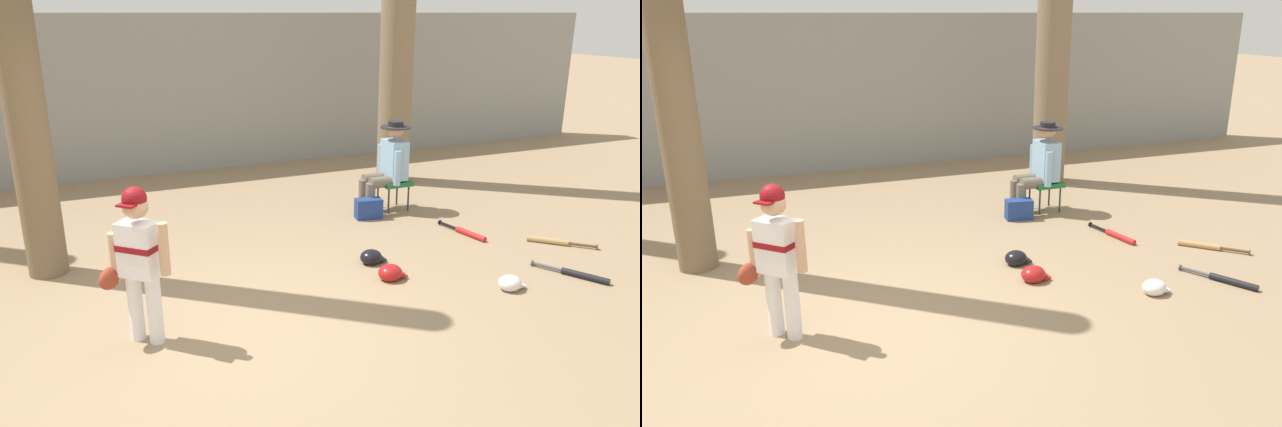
% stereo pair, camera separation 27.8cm
% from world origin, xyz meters
% --- Properties ---
extents(ground_plane, '(60.00, 60.00, 0.00)m').
position_xyz_m(ground_plane, '(0.00, 0.00, 0.00)').
color(ground_plane, '#937A5B').
extents(concrete_back_wall, '(18.00, 0.36, 2.54)m').
position_xyz_m(concrete_back_wall, '(0.00, 5.84, 1.27)').
color(concrete_back_wall, gray).
rests_on(concrete_back_wall, ground).
extents(tree_behind_spectator, '(0.80, 0.80, 6.10)m').
position_xyz_m(tree_behind_spectator, '(3.71, 3.84, 2.64)').
color(tree_behind_spectator, '#7F6B51').
rests_on(tree_behind_spectator, ground).
extents(young_ballplayer, '(0.57, 0.44, 1.31)m').
position_xyz_m(young_ballplayer, '(-0.64, 0.27, 0.74)').
color(young_ballplayer, white).
rests_on(young_ballplayer, ground).
extents(folding_stool, '(0.40, 0.40, 0.41)m').
position_xyz_m(folding_stool, '(2.96, 2.52, 0.36)').
color(folding_stool, '#196B2D').
rests_on(folding_stool, ground).
extents(seated_spectator, '(0.67, 0.53, 1.20)m').
position_xyz_m(seated_spectator, '(2.86, 2.52, 0.64)').
color(seated_spectator, '#6B6051').
rests_on(seated_spectator, ground).
extents(handbag_beside_stool, '(0.37, 0.24, 0.26)m').
position_xyz_m(handbag_beside_stool, '(2.48, 2.30, 0.13)').
color(handbag_beside_stool, navy).
rests_on(handbag_beside_stool, ground).
extents(bat_red_barrel, '(0.19, 0.75, 0.07)m').
position_xyz_m(bat_red_barrel, '(3.26, 1.26, 0.03)').
color(bat_red_barrel, red).
rests_on(bat_red_barrel, ground).
extents(bat_black_composite, '(0.42, 0.72, 0.07)m').
position_xyz_m(bat_black_composite, '(3.56, -0.20, 0.03)').
color(bat_black_composite, black).
rests_on(bat_black_composite, ground).
extents(bat_wood_tan, '(0.58, 0.58, 0.07)m').
position_xyz_m(bat_wood_tan, '(4.00, 0.63, 0.03)').
color(bat_wood_tan, tan).
rests_on(bat_wood_tan, ground).
extents(batting_helmet_white, '(0.27, 0.21, 0.16)m').
position_xyz_m(batting_helmet_white, '(2.73, -0.15, 0.07)').
color(batting_helmet_white, silver).
rests_on(batting_helmet_white, ground).
extents(batting_helmet_black, '(0.28, 0.22, 0.16)m').
position_xyz_m(batting_helmet_black, '(1.80, 0.96, 0.07)').
color(batting_helmet_black, black).
rests_on(batting_helmet_black, ground).
extents(batting_helmet_red, '(0.29, 0.23, 0.17)m').
position_xyz_m(batting_helmet_red, '(1.78, 0.52, 0.07)').
color(batting_helmet_red, '#A81919').
rests_on(batting_helmet_red, ground).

